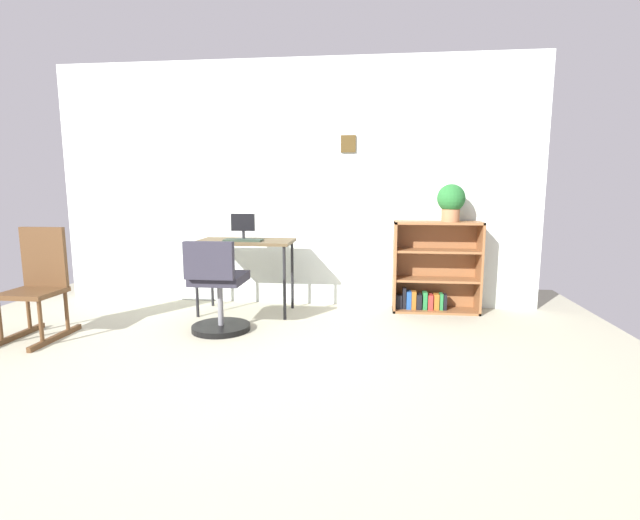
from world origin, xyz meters
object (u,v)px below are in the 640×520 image
Objects in this scene: keyboard at (243,240)px; bookshelf_low at (434,270)px; desk at (245,247)px; potted_plant_on_shelf at (451,201)px; rocking_chair at (38,283)px; office_chair at (218,292)px; monitor at (243,226)px.

bookshelf_low is (1.90, 0.39, -0.33)m from keyboard.
desk is 0.12m from keyboard.
potted_plant_on_shelf is (2.04, 0.33, 0.38)m from keyboard.
desk is 1.83m from rocking_chair.
potted_plant_on_shelf is at bearing -24.12° from bookshelf_low.
rocking_chair is (-1.55, -0.87, -0.29)m from keyboard.
potted_plant_on_shelf is at bearing 23.73° from office_chair.
bookshelf_low reaches higher than keyboard.
bookshelf_low is at bearing 20.16° from rocking_chair.
desk is at bearing -170.87° from bookshelf_low.
potted_plant_on_shelf reaches higher than bookshelf_low.
office_chair is at bearing -96.94° from keyboard.
office_chair is 0.89× the size of bookshelf_low.
bookshelf_low is at bearing 9.13° from desk.
office_chair is at bearing -153.43° from bookshelf_low.
keyboard is 0.41× the size of bookshelf_low.
desk is 3.64× the size of monitor.
desk is at bearing 31.90° from rocking_chair.
desk is at bearing -52.57° from monitor.
potted_plant_on_shelf reaches higher than desk.
office_chair is 0.89× the size of rocking_chair.
keyboard is (0.03, -0.12, -0.13)m from monitor.
keyboard is at bearing -85.85° from desk.
potted_plant_on_shelf is at bearing 6.88° from desk.
office_chair reaches higher than keyboard.
office_chair is 1.51m from rocking_chair.
bookshelf_low is (1.97, 0.99, 0.06)m from office_chair.
monitor is (-0.03, 0.04, 0.21)m from desk.
potted_plant_on_shelf reaches higher than keyboard.
keyboard is 0.45× the size of office_chair.
bookshelf_low is (1.94, 0.27, -0.46)m from monitor.
bookshelf_low is (3.45, 1.27, -0.05)m from rocking_chair.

